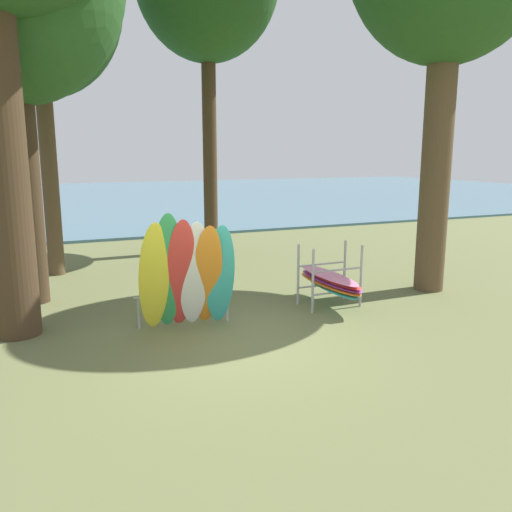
{
  "coord_description": "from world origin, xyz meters",
  "views": [
    {
      "loc": [
        -2.76,
        -7.68,
        3.04
      ],
      "look_at": [
        1.11,
        1.3,
        1.1
      ],
      "focal_mm": 36.53,
      "sensor_mm": 36.0,
      "label": 1
    }
  ],
  "objects": [
    {
      "name": "ground_plane",
      "position": [
        0.0,
        0.0,
        0.0
      ],
      "size": [
        80.0,
        80.0,
        0.0
      ],
      "primitive_type": "plane",
      "color": "#60663D"
    },
    {
      "name": "lake_water",
      "position": [
        0.0,
        28.83,
        0.05
      ],
      "size": [
        80.0,
        36.0,
        0.1
      ],
      "primitive_type": "cube",
      "color": "#477084",
      "rests_on": "ground"
    },
    {
      "name": "tree_far_left_back",
      "position": [
        -2.3,
        6.22,
        6.51
      ],
      "size": [
        3.91,
        3.91,
        8.8
      ],
      "color": "brown",
      "rests_on": "ground"
    },
    {
      "name": "leaning_board_pile",
      "position": [
        -0.41,
        0.77,
        0.98
      ],
      "size": [
        1.75,
        0.92,
        2.12
      ],
      "color": "yellow",
      "rests_on": "ground"
    },
    {
      "name": "board_storage_rack",
      "position": [
        2.63,
        1.07,
        0.52
      ],
      "size": [
        1.15,
        2.13,
        1.25
      ],
      "color": "#9EA0A5",
      "rests_on": "ground"
    }
  ]
}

